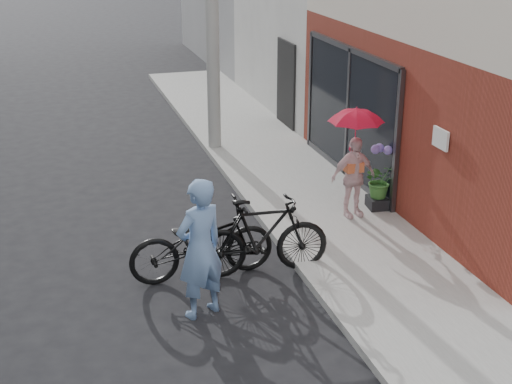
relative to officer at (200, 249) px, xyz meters
name	(u,v)px	position (x,y,z in m)	size (l,w,h in m)	color
ground	(241,283)	(0.71, 0.65, -0.95)	(80.00, 80.00, 0.00)	black
sidewalk	(324,211)	(2.81, 2.65, -0.89)	(2.20, 24.00, 0.12)	gray
curb	(262,218)	(1.65, 2.65, -0.89)	(0.12, 24.00, 0.12)	#9E9E99
officer	(200,249)	(0.00, 0.00, 0.00)	(0.69, 0.46, 1.90)	#688ABA
bike_left	(202,242)	(0.24, 1.01, -0.40)	(0.74, 2.11, 1.11)	black
bike_right	(262,237)	(1.09, 0.85, -0.35)	(0.56, 1.98, 1.19)	black
kimono_woman	(353,177)	(3.12, 2.20, -0.13)	(0.82, 0.34, 1.39)	beige
parasol	(356,115)	(3.12, 2.20, 0.94)	(0.87, 0.87, 0.76)	#EB1B43
planter	(379,202)	(3.71, 2.38, -0.73)	(0.38, 0.38, 0.20)	black
potted_plant	(380,180)	(3.71, 2.38, -0.32)	(0.56, 0.48, 0.62)	#356C2B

